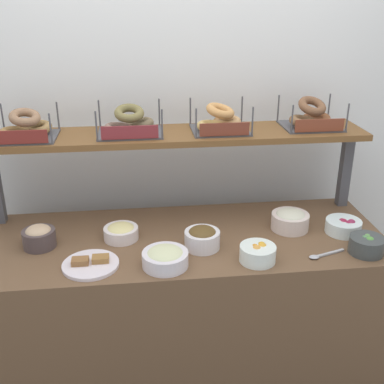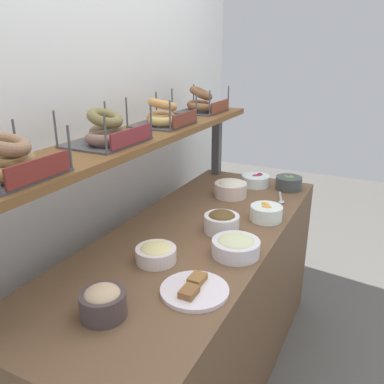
# 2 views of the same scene
# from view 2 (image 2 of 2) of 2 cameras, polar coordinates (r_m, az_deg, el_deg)

# --- Properties ---
(ground_plane) EXTENTS (8.00, 8.00, 0.00)m
(ground_plane) POSITION_cam_2_polar(r_m,az_deg,el_deg) (2.30, 0.22, -25.32)
(ground_plane) COLOR #595651
(back_wall) EXTENTS (3.08, 0.06, 2.40)m
(back_wall) POSITION_cam_2_polar(r_m,az_deg,el_deg) (1.98, -14.27, 6.57)
(back_wall) COLOR white
(back_wall) RESTS_ON ground_plane
(deli_counter) EXTENTS (1.88, 0.70, 0.85)m
(deli_counter) POSITION_cam_2_polar(r_m,az_deg,el_deg) (2.02, 0.23, -16.82)
(deli_counter) COLOR brown
(deli_counter) RESTS_ON ground_plane
(shelf_riser_right) EXTENTS (0.05, 0.05, 0.40)m
(shelf_riser_right) POSITION_cam_2_polar(r_m,az_deg,el_deg) (2.60, 3.54, 6.88)
(shelf_riser_right) COLOR #4C4C51
(shelf_riser_right) RESTS_ON deli_counter
(upper_shelf) EXTENTS (1.84, 0.32, 0.03)m
(upper_shelf) POSITION_cam_2_polar(r_m,az_deg,el_deg) (1.80, -7.55, 7.83)
(upper_shelf) COLOR brown
(upper_shelf) RESTS_ON shelf_riser_left
(bowl_veggie_mix) EXTENTS (0.15, 0.15, 0.08)m
(bowl_veggie_mix) POSITION_cam_2_polar(r_m,az_deg,el_deg) (2.41, 13.60, 1.29)
(bowl_veggie_mix) COLOR #3F4443
(bowl_veggie_mix) RESTS_ON deli_counter
(bowl_hummus) EXTENTS (0.15, 0.15, 0.10)m
(bowl_hummus) POSITION_cam_2_polar(r_m,az_deg,el_deg) (1.30, -12.56, -14.99)
(bowl_hummus) COLOR #4D3F3F
(bowl_hummus) RESTS_ON deli_counter
(bowl_egg_salad) EXTENTS (0.16, 0.16, 0.07)m
(bowl_egg_salad) POSITION_cam_2_polar(r_m,az_deg,el_deg) (1.57, -5.15, -8.64)
(bowl_egg_salad) COLOR white
(bowl_egg_salad) RESTS_ON deli_counter
(bowl_scallion_spread) EXTENTS (0.19, 0.19, 0.08)m
(bowl_scallion_spread) POSITION_cam_2_polar(r_m,az_deg,el_deg) (1.62, 6.25, -7.63)
(bowl_scallion_spread) COLOR white
(bowl_scallion_spread) RESTS_ON deli_counter
(bowl_potato_salad) EXTENTS (0.18, 0.18, 0.10)m
(bowl_potato_salad) POSITION_cam_2_polar(r_m,az_deg,el_deg) (2.24, 5.52, 0.58)
(bowl_potato_salad) COLOR silver
(bowl_potato_salad) RESTS_ON deli_counter
(bowl_chocolate_spread) EXTENTS (0.16, 0.16, 0.10)m
(bowl_chocolate_spread) POSITION_cam_2_polar(r_m,az_deg,el_deg) (1.81, 4.24, -4.21)
(bowl_chocolate_spread) COLOR white
(bowl_chocolate_spread) RESTS_ON deli_counter
(bowl_fruit_salad) EXTENTS (0.15, 0.15, 0.08)m
(bowl_fruit_salad) POSITION_cam_2_polar(r_m,az_deg,el_deg) (1.96, 10.51, -2.87)
(bowl_fruit_salad) COLOR white
(bowl_fruit_salad) RESTS_ON deli_counter
(bowl_beet_salad) EXTENTS (0.17, 0.17, 0.07)m
(bowl_beet_salad) POSITION_cam_2_polar(r_m,az_deg,el_deg) (2.44, 9.05, 1.68)
(bowl_beet_salad) COLOR white
(bowl_beet_salad) RESTS_ON deli_counter
(serving_plate_white) EXTENTS (0.24, 0.24, 0.04)m
(serving_plate_white) POSITION_cam_2_polar(r_m,az_deg,el_deg) (1.40, 0.33, -13.71)
(serving_plate_white) COLOR white
(serving_plate_white) RESTS_ON deli_counter
(serving_spoon_near_plate) EXTENTS (0.18, 0.07, 0.01)m
(serving_spoon_near_plate) POSITION_cam_2_polar(r_m,az_deg,el_deg) (2.23, 12.54, -1.04)
(serving_spoon_near_plate) COLOR #B7B7BC
(serving_spoon_near_plate) RESTS_ON deli_counter
(bagel_basket_everything) EXTENTS (0.27, 0.26, 0.14)m
(bagel_basket_everything) POSITION_cam_2_polar(r_m,az_deg,el_deg) (1.27, -24.64, 3.94)
(bagel_basket_everything) COLOR #4C4C51
(bagel_basket_everything) RESTS_ON upper_shelf
(bagel_basket_poppy) EXTENTS (0.30, 0.24, 0.14)m
(bagel_basket_poppy) POSITION_cam_2_polar(r_m,az_deg,el_deg) (1.61, -12.08, 8.36)
(bagel_basket_poppy) COLOR #4C4C51
(bagel_basket_poppy) RESTS_ON upper_shelf
(bagel_basket_sesame) EXTENTS (0.27, 0.26, 0.14)m
(bagel_basket_sesame) POSITION_cam_2_polar(r_m,az_deg,el_deg) (1.96, -4.14, 10.75)
(bagel_basket_sesame) COLOR #4C4C51
(bagel_basket_sesame) RESTS_ON upper_shelf
(bagel_basket_cinnamon_raisin) EXTENTS (0.28, 0.26, 0.15)m
(bagel_basket_cinnamon_raisin) POSITION_cam_2_polar(r_m,az_deg,el_deg) (2.37, 1.33, 12.47)
(bagel_basket_cinnamon_raisin) COLOR #4C4C51
(bagel_basket_cinnamon_raisin) RESTS_ON upper_shelf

